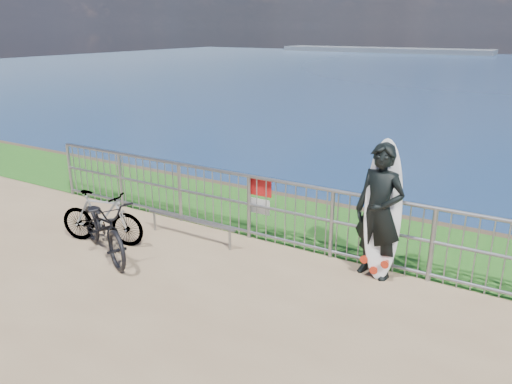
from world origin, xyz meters
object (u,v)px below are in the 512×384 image
Objects in this scene: surfboard at (382,215)px; bicycle_far at (102,218)px; bicycle_near at (103,226)px; surfer at (379,212)px.

bicycle_far is at bearing -163.37° from surfboard.
surfboard is 4.50m from bicycle_far.
surfboard is at bearing -88.20° from bicycle_far.
bicycle_near is (-3.90, -1.60, -0.43)m from surfboard.
bicycle_near is (-3.86, -1.57, -0.49)m from surfer.
bicycle_far is (-0.39, 0.32, -0.04)m from bicycle_near.
surfer is 4.19m from bicycle_near.
surfer is 1.05× the size of bicycle_near.
surfboard reaches higher than surfer.
surfer is 0.08m from surfboard.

